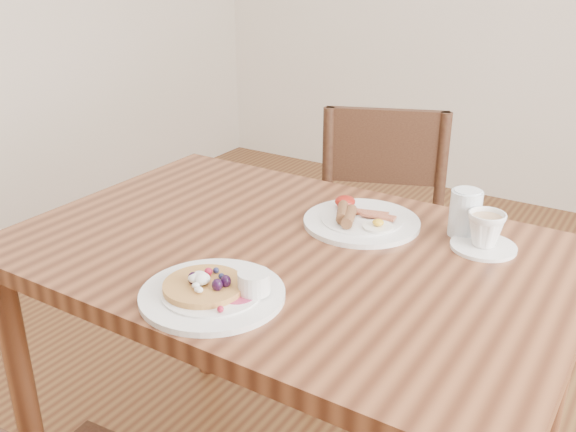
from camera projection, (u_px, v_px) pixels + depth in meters
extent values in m
cube|color=brown|center=(288.00, 254.00, 1.40)|extent=(1.20, 0.80, 0.04)
cylinder|color=brown|center=(23.00, 393.00, 1.54)|extent=(0.06, 0.06, 0.71)
cylinder|color=brown|center=(553.00, 394.00, 1.54)|extent=(0.06, 0.06, 0.71)
cylinder|color=brown|center=(203.00, 278.00, 2.07)|extent=(0.06, 0.06, 0.71)
cube|color=#3F2817|center=(377.00, 261.00, 1.98)|extent=(0.55, 0.55, 0.04)
cylinder|color=#3F2817|center=(309.00, 352.00, 1.94)|extent=(0.04, 0.04, 0.43)
cylinder|color=#3F2817|center=(431.00, 365.00, 1.88)|extent=(0.04, 0.04, 0.43)
cylinder|color=#3F2817|center=(324.00, 293.00, 2.26)|extent=(0.04, 0.04, 0.43)
cylinder|color=#3F2817|center=(428.00, 302.00, 2.20)|extent=(0.04, 0.04, 0.43)
cylinder|color=#3F2817|center=(440.00, 179.00, 2.03)|extent=(0.04, 0.04, 0.43)
cylinder|color=#3F2817|center=(327.00, 173.00, 2.09)|extent=(0.04, 0.04, 0.43)
cube|color=#3F2817|center=(385.00, 146.00, 2.03)|extent=(0.36, 0.17, 0.24)
cylinder|color=white|center=(212.00, 294.00, 1.18)|extent=(0.27, 0.27, 0.01)
cylinder|color=white|center=(212.00, 291.00, 1.18)|extent=(0.19, 0.19, 0.01)
cylinder|color=#B22D59|center=(237.00, 294.00, 1.16)|extent=(0.07, 0.07, 0.00)
cylinder|color=#C68C47|center=(204.00, 286.00, 1.18)|extent=(0.15, 0.15, 0.01)
ellipsoid|color=white|center=(200.00, 278.00, 1.17)|extent=(0.03, 0.03, 0.02)
ellipsoid|color=white|center=(197.00, 288.00, 1.15)|extent=(0.02, 0.02, 0.01)
cylinder|color=white|center=(254.00, 282.00, 1.16)|extent=(0.06, 0.06, 0.04)
cylinder|color=#591E07|center=(254.00, 274.00, 1.16)|extent=(0.05, 0.05, 0.00)
sphere|color=black|center=(221.00, 280.00, 1.17)|extent=(0.02, 0.02, 0.02)
sphere|color=#1E234C|center=(228.00, 276.00, 1.19)|extent=(0.01, 0.01, 0.01)
sphere|color=#1E234C|center=(221.00, 270.00, 1.21)|extent=(0.01, 0.01, 0.01)
sphere|color=#B21938|center=(208.00, 273.00, 1.20)|extent=(0.02, 0.02, 0.02)
sphere|color=black|center=(198.00, 276.00, 1.18)|extent=(0.02, 0.02, 0.02)
sphere|color=#1E234C|center=(197.00, 285.00, 1.16)|extent=(0.01, 0.01, 0.01)
sphere|color=black|center=(213.00, 282.00, 1.16)|extent=(0.02, 0.02, 0.02)
sphere|color=#1E234C|center=(226.00, 308.00, 1.11)|extent=(0.01, 0.01, 0.01)
sphere|color=#B21938|center=(245.00, 301.00, 1.13)|extent=(0.01, 0.01, 0.01)
cylinder|color=white|center=(362.00, 222.00, 1.49)|extent=(0.27, 0.27, 0.01)
cylinder|color=white|center=(362.00, 219.00, 1.49)|extent=(0.19, 0.19, 0.01)
cylinder|color=brown|center=(343.00, 212.00, 1.49)|extent=(0.06, 0.10, 0.03)
cylinder|color=brown|center=(349.00, 217.00, 1.46)|extent=(0.06, 0.10, 0.03)
cube|color=maroon|center=(371.00, 213.00, 1.50)|extent=(0.08, 0.04, 0.01)
cube|color=maroon|center=(378.00, 216.00, 1.48)|extent=(0.08, 0.03, 0.01)
cylinder|color=white|center=(378.00, 226.00, 1.43)|extent=(0.07, 0.07, 0.00)
ellipsoid|color=yellow|center=(378.00, 222.00, 1.43)|extent=(0.03, 0.03, 0.01)
ellipsoid|color=#A5190F|center=(345.00, 201.00, 1.54)|extent=(0.05, 0.05, 0.03)
cylinder|color=white|center=(483.00, 247.00, 1.37)|extent=(0.14, 0.14, 0.01)
imported|color=white|center=(486.00, 229.00, 1.36)|extent=(0.11, 0.11, 0.07)
cylinder|color=tan|center=(487.00, 218.00, 1.35)|extent=(0.07, 0.07, 0.00)
cylinder|color=silver|center=(465.00, 213.00, 1.42)|extent=(0.07, 0.07, 0.10)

